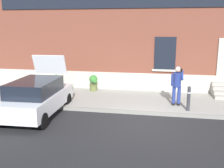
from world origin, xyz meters
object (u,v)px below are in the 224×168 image
Objects in this scene: person_on_phone at (177,83)px; planter_olive at (94,82)px; hatchback_car_white at (37,97)px; planter_cream at (57,82)px; bollard_near_person at (189,98)px.

planter_olive is (-4.28, 2.01, -0.55)m from person_on_phone.
planter_cream is (-0.70, 3.76, -0.19)m from hatchback_car_white.
bollard_near_person is 5.44m from planter_olive.
bollard_near_person reaches higher than planter_cream.
hatchback_car_white is 3.94× the size of bollard_near_person.
planter_cream is at bearing 166.79° from person_on_phone.
hatchback_car_white reaches higher than planter_olive.
hatchback_car_white is at bearing -108.62° from planter_olive.
hatchback_car_white reaches higher than planter_cream.
person_on_phone is at bearing 124.43° from bollard_near_person.
bollard_near_person is at bearing -29.47° from planter_olive.
bollard_near_person is (6.07, 1.29, -0.09)m from hatchback_car_white.
bollard_near_person is 1.22× the size of planter_olive.
person_on_phone is at bearing -25.15° from planter_olive.
bollard_near_person is 0.92m from person_on_phone.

